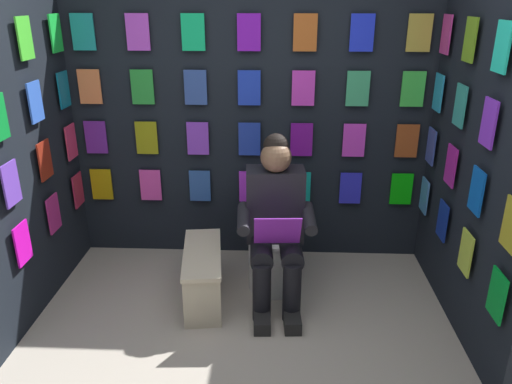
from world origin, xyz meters
name	(u,v)px	position (x,y,z in m)	size (l,w,h in m)	color
display_wall_back	(250,130)	(0.00, -1.76, 1.05)	(2.89, 0.14, 2.10)	black
display_wall_left	(478,170)	(-1.44, -0.86, 1.05)	(0.14, 1.71, 2.10)	black
display_wall_right	(15,163)	(1.44, -0.86, 1.05)	(0.14, 1.71, 2.10)	black
toilet	(274,243)	(-0.20, -1.24, 0.33)	(0.41, 0.56, 0.77)	white
person_reading	(276,222)	(-0.21, -1.02, 0.60)	(0.54, 0.70, 1.19)	black
comic_longbox_near	(203,276)	(0.29, -0.97, 0.19)	(0.35, 0.75, 0.38)	beige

